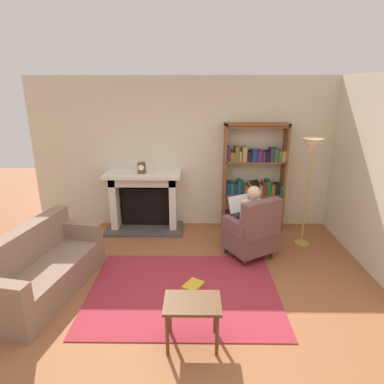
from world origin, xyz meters
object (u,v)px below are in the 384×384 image
object	(u,v)px
fireplace	(145,199)
floor_lamp	(311,156)
mantel_clock	(142,168)
side_table	(192,309)
armchair_reading	(252,232)
bookshelf	(254,181)
sofa_floral	(42,269)
seated_reader	(248,217)

from	to	relation	value
fireplace	floor_lamp	distance (m)	2.93
fireplace	mantel_clock	world-z (taller)	mantel_clock
fireplace	floor_lamp	size ratio (longest dim) A/B	0.77
fireplace	side_table	distance (m)	3.03
armchair_reading	side_table	xyz separation A→B (m)	(-0.88, -1.78, -0.01)
fireplace	mantel_clock	bearing A→B (deg)	-94.36
mantel_clock	bookshelf	size ratio (longest dim) A/B	0.10
sofa_floral	bookshelf	bearing A→B (deg)	-44.24
seated_reader	floor_lamp	distance (m)	1.36
floor_lamp	mantel_clock	bearing A→B (deg)	168.44
mantel_clock	seated_reader	distance (m)	2.03
bookshelf	armchair_reading	distance (m)	1.25
fireplace	mantel_clock	size ratio (longest dim) A/B	7.43
bookshelf	seated_reader	world-z (taller)	bookshelf
armchair_reading	sofa_floral	xyz separation A→B (m)	(-2.77, -0.92, -0.10)
armchair_reading	seated_reader	xyz separation A→B (m)	(-0.06, 0.10, 0.20)
mantel_clock	floor_lamp	world-z (taller)	floor_lamp
armchair_reading	side_table	size ratio (longest dim) A/B	1.73
armchair_reading	seated_reader	size ratio (longest dim) A/B	0.85
mantel_clock	bookshelf	bearing A→B (deg)	3.93
fireplace	seated_reader	xyz separation A→B (m)	(1.73, -1.01, 0.05)
seated_reader	floor_lamp	bearing A→B (deg)	169.16
fireplace	bookshelf	bearing A→B (deg)	1.04
floor_lamp	bookshelf	bearing A→B (deg)	136.61
fireplace	armchair_reading	size ratio (longest dim) A/B	1.41
sofa_floral	mantel_clock	bearing A→B (deg)	-16.09
seated_reader	floor_lamp	size ratio (longest dim) A/B	0.64
mantel_clock	side_table	bearing A→B (deg)	-71.95
mantel_clock	seated_reader	size ratio (longest dim) A/B	0.16
side_table	bookshelf	bearing A→B (deg)	69.90
bookshelf	sofa_floral	world-z (taller)	bookshelf
bookshelf	side_table	world-z (taller)	bookshelf
sofa_floral	side_table	world-z (taller)	sofa_floral
fireplace	sofa_floral	world-z (taller)	fireplace
side_table	seated_reader	bearing A→B (deg)	66.34
floor_lamp	fireplace	bearing A→B (deg)	166.39
mantel_clock	sofa_floral	size ratio (longest dim) A/B	0.10
mantel_clock	floor_lamp	distance (m)	2.78
sofa_floral	floor_lamp	world-z (taller)	floor_lamp
side_table	floor_lamp	world-z (taller)	floor_lamp
fireplace	armchair_reading	distance (m)	2.11
floor_lamp	sofa_floral	bearing A→B (deg)	-159.64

